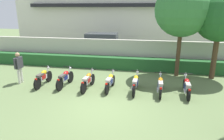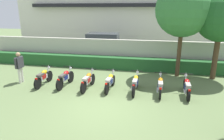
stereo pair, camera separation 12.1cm
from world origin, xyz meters
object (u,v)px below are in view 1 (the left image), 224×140
Objects in this scene: tree_near_inspector at (182,10)px; motorcycle_in_row_0 at (43,77)px; inspector_person at (19,65)px; motorcycle_in_row_3 at (110,82)px; motorcycle_in_row_5 at (160,85)px; motorcycle_in_row_4 at (135,83)px; motorcycle_in_row_6 at (187,87)px; parked_car at (103,44)px; motorcycle_in_row_1 at (65,78)px; tree_far_side at (220,17)px; motorcycle_in_row_2 at (88,81)px.

motorcycle_in_row_0 is at bearing -157.06° from tree_near_inspector.
tree_near_inspector is 8.53m from motorcycle_in_row_0.
motorcycle_in_row_3 is at bearing -0.47° from inspector_person.
inspector_person reaches higher than motorcycle_in_row_5.
motorcycle_in_row_4 is 2.41m from motorcycle_in_row_6.
parked_car is 2.42× the size of motorcycle_in_row_6.
motorcycle_in_row_1 reaches higher than motorcycle_in_row_5.
motorcycle_in_row_5 is 1.00× the size of motorcycle_in_row_6.
motorcycle_in_row_0 is 1.53m from inspector_person.
motorcycle_in_row_1 is at bearing -86.52° from motorcycle_in_row_0.
motorcycle_in_row_1 is 2.41m from motorcycle_in_row_3.
motorcycle_in_row_6 is (7.31, 0.07, -0.01)m from motorcycle_in_row_0.
tree_far_side is 2.71× the size of motorcycle_in_row_0.
parked_car is at bearing 36.90° from motorcycle_in_row_6.
motorcycle_in_row_2 is at bearing -155.85° from tree_far_side.
motorcycle_in_row_5 is at bearing 92.73° from motorcycle_in_row_6.
tree_near_inspector is 5.11m from motorcycle_in_row_4.
parked_car is 8.21m from motorcycle_in_row_2.
parked_car is at bearing 138.73° from tree_near_inspector.
motorcycle_in_row_1 is 4.88m from motorcycle_in_row_5.
motorcycle_in_row_4 reaches higher than motorcycle_in_row_3.
motorcycle_in_row_6 is at bearing -84.87° from motorcycle_in_row_2.
motorcycle_in_row_5 is 7.53m from inspector_person.
motorcycle_in_row_0 is 0.99× the size of motorcycle_in_row_2.
parked_car is 2.47× the size of motorcycle_in_row_2.
motorcycle_in_row_6 is at bearing -86.59° from motorcycle_in_row_3.
motorcycle_in_row_0 is at bearing 90.91° from motorcycle_in_row_5.
tree_far_side reaches higher than motorcycle_in_row_0.
motorcycle_in_row_1 is at bearing 88.66° from motorcycle_in_row_2.
tree_far_side is at bearing -62.05° from motorcycle_in_row_2.
motorcycle_in_row_2 is at bearing -84.62° from parked_car.
motorcycle_in_row_4 is at bearing -127.00° from tree_near_inspector.
motorcycle_in_row_1 reaches higher than motorcycle_in_row_0.
motorcycle_in_row_6 is (0.13, -2.97, -3.46)m from tree_near_inspector.
tree_near_inspector is 7.50m from motorcycle_in_row_1.
motorcycle_in_row_5 is at bearing -89.73° from motorcycle_in_row_0.
motorcycle_in_row_0 is 6.09m from motorcycle_in_row_5.
motorcycle_in_row_3 is at bearing -89.09° from motorcycle_in_row_0.
motorcycle_in_row_4 reaches higher than motorcycle_in_row_5.
motorcycle_in_row_5 is (4.65, -8.06, -0.50)m from parked_car.
parked_car is 9.64m from tree_far_side.
motorcycle_in_row_2 reaches higher than motorcycle_in_row_3.
motorcycle_in_row_6 is (2.41, 0.05, -0.02)m from motorcycle_in_row_4.
motorcycle_in_row_6 is (1.22, 0.04, 0.00)m from motorcycle_in_row_5.
inspector_person is (-6.32, 0.08, 0.57)m from motorcycle_in_row_4.
inspector_person is (-10.60, -2.86, -2.51)m from tree_far_side.
tree_near_inspector is at bearing -67.01° from motorcycle_in_row_0.
motorcycle_in_row_2 is 1.04× the size of motorcycle_in_row_3.
motorcycle_in_row_3 is (2.41, -0.02, -0.02)m from motorcycle_in_row_1.
tree_far_side is 5.27m from motorcycle_in_row_5.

